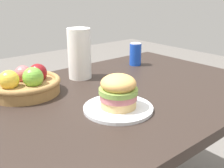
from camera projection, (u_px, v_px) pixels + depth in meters
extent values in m
cube|color=#2D231E|center=(112.00, 98.00, 1.13)|extent=(1.40, 0.90, 0.04)
cylinder|color=#2D231E|center=(146.00, 110.00, 1.90)|extent=(0.07, 0.07, 0.71)
cylinder|color=white|center=(118.00, 108.00, 0.97)|extent=(0.25, 0.25, 0.01)
cylinder|color=#E5BC75|center=(118.00, 103.00, 0.96)|extent=(0.13, 0.13, 0.03)
cylinder|color=#C67075|center=(118.00, 96.00, 0.95)|extent=(0.13, 0.13, 0.02)
cylinder|color=#84A84C|center=(118.00, 91.00, 0.95)|extent=(0.14, 0.14, 0.02)
ellipsoid|color=#EAAD5D|center=(118.00, 83.00, 0.94)|extent=(0.13, 0.13, 0.07)
cylinder|color=blue|center=(135.00, 54.00, 1.52)|extent=(0.07, 0.07, 0.12)
cylinder|color=silver|center=(136.00, 43.00, 1.50)|extent=(0.06, 0.06, 0.00)
cylinder|color=#9E7542|center=(25.00, 88.00, 1.11)|extent=(0.28, 0.28, 0.05)
torus|color=#9E7542|center=(25.00, 82.00, 1.11)|extent=(0.29, 0.29, 0.02)
sphere|color=maroon|center=(38.00, 73.00, 1.13)|extent=(0.08, 0.08, 0.08)
sphere|color=#D16066|center=(23.00, 74.00, 1.12)|extent=(0.07, 0.07, 0.07)
sphere|color=gold|center=(9.00, 80.00, 1.04)|extent=(0.08, 0.08, 0.08)
sphere|color=#6BAD38|center=(33.00, 77.00, 1.07)|extent=(0.08, 0.08, 0.08)
cylinder|color=white|center=(79.00, 54.00, 1.28)|extent=(0.11, 0.11, 0.24)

